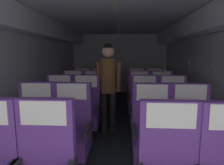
{
  "coord_description": "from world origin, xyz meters",
  "views": [
    {
      "loc": [
        0.14,
        -0.02,
        1.44
      ],
      "look_at": [
        -0.11,
        4.03,
        0.83
      ],
      "focal_mm": 30.1,
      "sensor_mm": 36.0,
      "label": 1
    }
  ],
  "objects_px": {
    "seat_b_right_aisle": "(191,135)",
    "seat_d_left_aisle": "(94,99)",
    "seat_b_right_window": "(152,135)",
    "seat_c_left_aisle": "(86,111)",
    "seat_c_left_window": "(59,111)",
    "seat_e_right_aisle": "(154,92)",
    "seat_b_left_window": "(35,132)",
    "seat_e_right_window": "(136,92)",
    "seat_c_right_window": "(144,112)",
    "seat_c_right_aisle": "(173,113)",
    "seat_d_left_window": "(73,99)",
    "flight_attendant": "(108,79)",
    "seat_b_left_aisle": "(71,133)",
    "seat_e_left_window": "(82,91)",
    "seat_d_right_window": "(139,99)",
    "seat_e_left_aisle": "(99,91)",
    "seat_d_right_aisle": "(161,100)"
  },
  "relations": [
    {
      "from": "seat_c_left_window",
      "to": "seat_c_right_aisle",
      "type": "distance_m",
      "value": 1.96
    },
    {
      "from": "seat_c_left_window",
      "to": "seat_e_right_aisle",
      "type": "height_order",
      "value": "same"
    },
    {
      "from": "seat_b_right_window",
      "to": "seat_d_left_aisle",
      "type": "distance_m",
      "value": 2.07
    },
    {
      "from": "seat_b_left_window",
      "to": "seat_b_right_aisle",
      "type": "relative_size",
      "value": 1.0
    },
    {
      "from": "seat_b_right_aisle",
      "to": "seat_d_left_window",
      "type": "xyz_separation_m",
      "value": [
        -1.95,
        1.79,
        0.0
      ]
    },
    {
      "from": "seat_c_left_aisle",
      "to": "seat_c_right_window",
      "type": "xyz_separation_m",
      "value": [
        1.02,
        0.02,
        0.0
      ]
    },
    {
      "from": "seat_c_left_window",
      "to": "seat_c_right_aisle",
      "type": "xyz_separation_m",
      "value": [
        1.96,
        0.0,
        0.0
      ]
    },
    {
      "from": "seat_c_left_aisle",
      "to": "seat_c_right_window",
      "type": "bearing_deg",
      "value": 1.02
    },
    {
      "from": "seat_b_right_window",
      "to": "seat_b_left_aisle",
      "type": "bearing_deg",
      "value": 179.91
    },
    {
      "from": "seat_b_right_aisle",
      "to": "seat_d_left_aisle",
      "type": "bearing_deg",
      "value": 129.47
    },
    {
      "from": "seat_c_right_aisle",
      "to": "seat_d_left_window",
      "type": "relative_size",
      "value": 1.0
    },
    {
      "from": "seat_c_left_window",
      "to": "seat_d_right_window",
      "type": "relative_size",
      "value": 1.0
    },
    {
      "from": "seat_b_right_aisle",
      "to": "seat_d_left_aisle",
      "type": "distance_m",
      "value": 2.32
    },
    {
      "from": "seat_c_right_aisle",
      "to": "seat_d_left_aisle",
      "type": "relative_size",
      "value": 1.0
    },
    {
      "from": "seat_b_left_window",
      "to": "seat_b_right_aisle",
      "type": "bearing_deg",
      "value": 0.21
    },
    {
      "from": "seat_b_right_window",
      "to": "seat_e_left_window",
      "type": "bearing_deg",
      "value": 118.41
    },
    {
      "from": "seat_b_left_window",
      "to": "seat_e_right_window",
      "type": "height_order",
      "value": "same"
    },
    {
      "from": "seat_c_right_aisle",
      "to": "seat_d_right_window",
      "type": "xyz_separation_m",
      "value": [
        -0.49,
        0.91,
        0.0
      ]
    },
    {
      "from": "seat_e_left_window",
      "to": "seat_b_right_aisle",
      "type": "bearing_deg",
      "value": -54.24
    },
    {
      "from": "seat_b_right_window",
      "to": "seat_d_left_aisle",
      "type": "bearing_deg",
      "value": 118.99
    },
    {
      "from": "seat_b_left_window",
      "to": "seat_e_right_aisle",
      "type": "bearing_deg",
      "value": 54.38
    },
    {
      "from": "seat_b_right_window",
      "to": "seat_d_right_aisle",
      "type": "distance_m",
      "value": 1.87
    },
    {
      "from": "seat_b_right_window",
      "to": "seat_d_left_window",
      "type": "relative_size",
      "value": 1.0
    },
    {
      "from": "seat_b_right_window",
      "to": "seat_c_left_aisle",
      "type": "bearing_deg",
      "value": 137.78
    },
    {
      "from": "seat_c_right_aisle",
      "to": "seat_e_right_window",
      "type": "relative_size",
      "value": 1.0
    },
    {
      "from": "seat_b_right_window",
      "to": "seat_d_left_aisle",
      "type": "xyz_separation_m",
      "value": [
        -1.0,
        1.81,
        0.0
      ]
    },
    {
      "from": "seat_b_right_aisle",
      "to": "flight_attendant",
      "type": "height_order",
      "value": "flight_attendant"
    },
    {
      "from": "seat_b_left_aisle",
      "to": "seat_b_right_window",
      "type": "relative_size",
      "value": 1.0
    },
    {
      "from": "seat_c_left_aisle",
      "to": "seat_b_left_window",
      "type": "bearing_deg",
      "value": -117.67
    },
    {
      "from": "seat_e_left_window",
      "to": "flight_attendant",
      "type": "relative_size",
      "value": 0.67
    },
    {
      "from": "seat_d_left_aisle",
      "to": "seat_d_right_window",
      "type": "xyz_separation_m",
      "value": [
        1.0,
        0.01,
        0.0
      ]
    },
    {
      "from": "seat_e_left_aisle",
      "to": "flight_attendant",
      "type": "relative_size",
      "value": 0.67
    },
    {
      "from": "seat_b_left_window",
      "to": "seat_c_right_window",
      "type": "distance_m",
      "value": 1.75
    },
    {
      "from": "seat_c_left_aisle",
      "to": "seat_d_right_aisle",
      "type": "distance_m",
      "value": 1.73
    },
    {
      "from": "seat_b_right_aisle",
      "to": "seat_e_right_aisle",
      "type": "bearing_deg",
      "value": 90.04
    },
    {
      "from": "seat_d_right_window",
      "to": "seat_e_right_window",
      "type": "relative_size",
      "value": 1.0
    },
    {
      "from": "seat_d_right_window",
      "to": "seat_d_left_aisle",
      "type": "bearing_deg",
      "value": -179.23
    },
    {
      "from": "seat_b_left_window",
      "to": "seat_c_left_aisle",
      "type": "relative_size",
      "value": 1.0
    },
    {
      "from": "seat_c_right_window",
      "to": "seat_e_right_aisle",
      "type": "relative_size",
      "value": 1.0
    },
    {
      "from": "seat_d_right_window",
      "to": "seat_e_right_window",
      "type": "height_order",
      "value": "same"
    },
    {
      "from": "seat_b_left_window",
      "to": "seat_e_left_aisle",
      "type": "relative_size",
      "value": 1.0
    },
    {
      "from": "seat_d_left_aisle",
      "to": "seat_e_right_aisle",
      "type": "distance_m",
      "value": 1.74
    },
    {
      "from": "seat_c_right_window",
      "to": "seat_b_left_window",
      "type": "bearing_deg",
      "value": -148.31
    },
    {
      "from": "seat_b_left_window",
      "to": "seat_b_left_aisle",
      "type": "height_order",
      "value": "same"
    },
    {
      "from": "seat_d_left_aisle",
      "to": "seat_e_right_window",
      "type": "bearing_deg",
      "value": 41.95
    },
    {
      "from": "seat_c_right_aisle",
      "to": "flight_attendant",
      "type": "relative_size",
      "value": 0.67
    },
    {
      "from": "seat_d_right_aisle",
      "to": "seat_e_right_aisle",
      "type": "distance_m",
      "value": 0.92
    },
    {
      "from": "seat_b_left_aisle",
      "to": "seat_b_left_window",
      "type": "bearing_deg",
      "value": 178.79
    },
    {
      "from": "seat_d_right_aisle",
      "to": "seat_e_left_aisle",
      "type": "height_order",
      "value": "same"
    },
    {
      "from": "seat_d_left_aisle",
      "to": "flight_attendant",
      "type": "distance_m",
      "value": 1.0
    }
  ]
}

